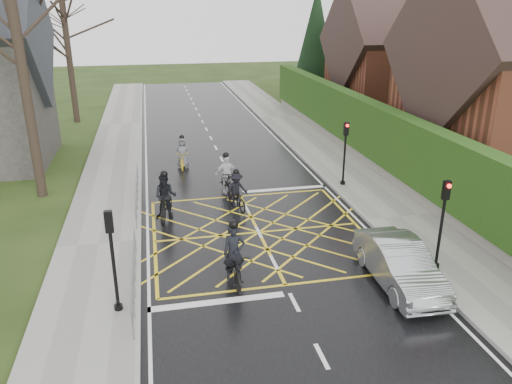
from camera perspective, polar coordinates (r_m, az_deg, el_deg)
name	(u,v)px	position (r m, az deg, el deg)	size (l,w,h in m)	color
ground	(259,232)	(19.55, 0.31, -4.64)	(120.00, 120.00, 0.00)	black
road	(259,232)	(19.54, 0.31, -4.62)	(9.00, 80.00, 0.01)	black
sidewalk_right	(400,218)	(21.50, 16.16, -2.85)	(3.00, 80.00, 0.15)	gray
sidewalk_left	(99,245)	(19.27, -17.49, -5.81)	(3.00, 80.00, 0.15)	gray
stone_wall	(378,166)	(27.17, 13.73, 2.93)	(0.50, 38.00, 0.70)	slate
hedge	(381,133)	(26.70, 14.04, 6.51)	(0.90, 38.00, 2.80)	#1C3B10
house_far	(400,61)	(40.03, 16.14, 14.17)	(9.80, 8.80, 10.30)	brown
conifer	(316,45)	(45.76, 6.82, 16.33)	(4.60, 4.60, 10.00)	black
tree_near	(14,16)	(23.84, -25.96, 17.66)	(9.24, 9.24, 11.44)	black
tree_far	(65,22)	(39.66, -21.04, 17.71)	(8.40, 8.40, 10.40)	black
railing_south	(134,271)	(15.73, -13.82, -8.78)	(0.05, 5.04, 1.03)	slate
railing_north	(136,188)	(22.58, -13.51, 0.50)	(0.05, 6.04, 1.03)	slate
traffic_light_ne	(345,154)	(24.17, 10.09, 4.27)	(0.24, 0.31, 3.21)	black
traffic_light_se	(441,226)	(17.15, 20.41, -3.69)	(0.24, 0.31, 3.21)	black
traffic_light_sw	(113,263)	(14.48, -15.98, -7.76)	(0.24, 0.31, 3.21)	black
cyclist_rear	(235,262)	(16.01, -2.47, -7.97)	(0.76, 2.17, 2.11)	black
cyclist_back	(166,201)	(20.85, -10.26, -0.98)	(1.07, 2.14, 2.07)	black
cyclist_mid	(237,194)	(21.66, -2.24, -0.21)	(1.15, 1.90, 1.76)	black
cyclist_front	(227,178)	(23.30, -3.39, 1.55)	(1.11, 2.04, 2.00)	black
cyclist_lead	(183,157)	(27.32, -8.36, 4.03)	(0.89, 1.94, 1.82)	gold
car	(400,264)	(16.46, 16.09, -7.91)	(1.50, 4.30, 1.42)	#A3A6AA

